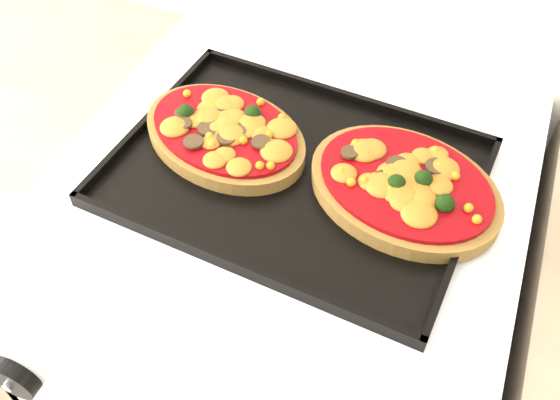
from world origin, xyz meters
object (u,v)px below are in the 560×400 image
at_px(pizza_left, 225,132).
at_px(pizza_right, 405,185).
at_px(baking_tray, 295,171).
at_px(stove, 284,350).

height_order(pizza_left, pizza_right, pizza_right).
xyz_separation_m(baking_tray, pizza_left, (-0.10, 0.02, 0.01)).
relative_size(pizza_left, pizza_right, 0.96).
height_order(stove, baking_tray, baking_tray).
bearing_deg(stove, baking_tray, 41.79).
bearing_deg(stove, pizza_left, 164.95).
relative_size(stove, pizza_right, 3.80).
relative_size(baking_tray, pizza_left, 1.91).
distance_m(stove, pizza_right, 0.50).
distance_m(stove, pizza_left, 0.49).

